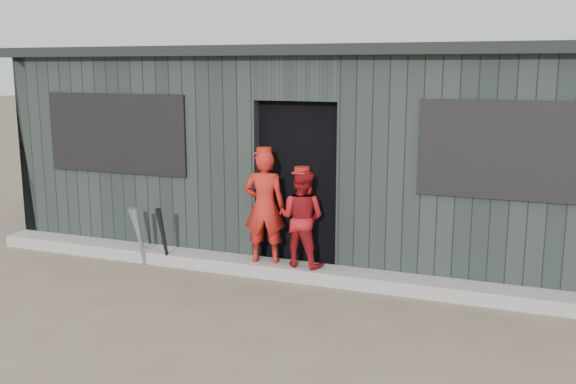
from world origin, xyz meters
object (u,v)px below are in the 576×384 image
at_px(player_red_left, 264,206).
at_px(dugout, 333,149).
at_px(bat_left, 139,237).
at_px(player_grey_back, 356,217).
at_px(bat_mid, 139,234).
at_px(bat_right, 164,238).
at_px(player_red_right, 302,218).

relative_size(player_red_left, dugout, 0.16).
relative_size(bat_left, player_red_left, 0.56).
height_order(bat_left, player_red_left, player_red_left).
height_order(player_grey_back, dugout, dugout).
relative_size(bat_mid, dugout, 0.09).
xyz_separation_m(bat_right, dugout, (1.51, 1.92, 0.91)).
xyz_separation_m(player_red_left, player_red_right, (0.45, 0.01, -0.10)).
height_order(bat_mid, player_grey_back, player_grey_back).
bearing_deg(player_red_right, player_grey_back, -118.88).
bearing_deg(player_red_right, bat_left, 14.63).
bearing_deg(bat_mid, player_red_right, 3.51).
distance_m(bat_mid, bat_right, 0.46).
bearing_deg(dugout, bat_right, -128.15).
height_order(bat_left, bat_right, bat_right).
relative_size(bat_right, dugout, 0.09).
bearing_deg(bat_left, player_grey_back, 21.14).
bearing_deg(bat_right, dugout, 51.85).
bearing_deg(bat_right, player_red_right, 8.80).
bearing_deg(player_red_right, bat_right, 15.13).
distance_m(bat_right, dugout, 2.60).
xyz_separation_m(bat_right, player_red_left, (1.21, 0.24, 0.43)).
relative_size(bat_left, dugout, 0.09).
bearing_deg(bat_mid, bat_left, -52.91).
height_order(bat_mid, bat_right, bat_right).
bearing_deg(player_red_left, player_red_right, 167.89).
bearing_deg(bat_right, bat_mid, 163.71).
relative_size(player_red_right, player_grey_back, 0.90).
xyz_separation_m(bat_left, dugout, (1.82, 1.95, 0.92)).
relative_size(bat_right, player_red_right, 0.70).
distance_m(bat_left, bat_mid, 0.20).
xyz_separation_m(bat_mid, player_red_left, (1.64, 0.11, 0.45)).
distance_m(bat_mid, player_red_left, 1.71).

